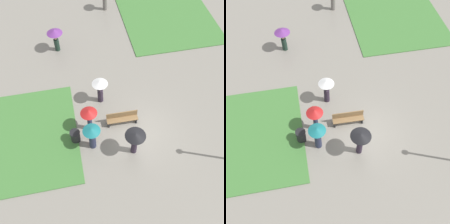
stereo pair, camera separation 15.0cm
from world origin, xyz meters
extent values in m
plane|color=gray|center=(0.00, 0.00, 0.00)|extent=(90.00, 90.00, 0.00)
cube|color=#427A38|center=(-7.05, 1.07, 0.03)|extent=(6.80, 6.98, 0.06)
cube|color=#427A38|center=(5.23, 10.76, 0.03)|extent=(7.48, 8.57, 0.06)
cube|color=brown|center=(-0.84, 0.99, 0.42)|extent=(1.91, 0.45, 0.05)
cube|color=brown|center=(-0.83, 1.17, 0.68)|extent=(1.91, 0.08, 0.45)
cube|color=#232326|center=(-1.69, 1.00, 0.20)|extent=(0.09, 0.38, 0.40)
cube|color=#232326|center=(0.02, 0.97, 0.20)|extent=(0.09, 0.38, 0.40)
cylinder|color=#232326|center=(-3.78, 0.36, 0.41)|extent=(0.55, 0.55, 0.82)
cylinder|color=black|center=(-3.78, 0.36, 0.84)|extent=(0.60, 0.60, 0.03)
cylinder|color=#2D2333|center=(-0.62, -1.03, 0.57)|extent=(0.40, 0.40, 1.14)
sphere|color=brown|center=(-0.62, -1.03, 1.24)|extent=(0.20, 0.20, 0.20)
cylinder|color=#4C4C4F|center=(-0.62, -1.03, 1.52)|extent=(0.02, 0.02, 0.35)
cone|color=black|center=(-0.62, -1.03, 1.79)|extent=(1.14, 1.14, 0.20)
cylinder|color=#282D47|center=(-2.85, -0.22, 0.54)|extent=(0.48, 0.48, 1.07)
sphere|color=#997051|center=(-2.85, -0.22, 1.18)|extent=(0.21, 0.21, 0.21)
cylinder|color=#4C4C4F|center=(-2.85, -0.22, 1.46)|extent=(0.02, 0.02, 0.35)
cone|color=#197075|center=(-2.85, -0.22, 1.73)|extent=(0.99, 0.99, 0.20)
cylinder|color=#2D2333|center=(-1.82, 3.02, 0.53)|extent=(0.50, 0.50, 1.06)
sphere|color=#997051|center=(-1.82, 3.02, 1.17)|extent=(0.22, 0.22, 0.22)
cylinder|color=#4C4C4F|center=(-1.82, 3.02, 1.45)|extent=(0.02, 0.02, 0.35)
cone|color=white|center=(-1.82, 3.02, 1.74)|extent=(0.99, 0.99, 0.24)
cylinder|color=#282D47|center=(-2.81, 1.00, 0.50)|extent=(0.38, 0.38, 1.01)
sphere|color=#997051|center=(-2.81, 1.00, 1.12)|extent=(0.22, 0.22, 0.22)
cylinder|color=#4C4C4F|center=(-2.81, 1.00, 1.40)|extent=(0.02, 0.02, 0.35)
cone|color=red|center=(-2.81, 1.00, 1.71)|extent=(0.98, 0.98, 0.25)
cylinder|color=slate|center=(0.32, 12.81, 0.57)|extent=(0.52, 0.52, 1.15)
cylinder|color=#1E3328|center=(-4.13, 8.46, 0.49)|extent=(0.53, 0.53, 0.98)
sphere|color=tan|center=(-4.13, 8.46, 1.09)|extent=(0.22, 0.22, 0.22)
cylinder|color=#4C4C4F|center=(-4.13, 8.46, 1.37)|extent=(0.02, 0.02, 0.35)
cone|color=#703389|center=(-4.13, 8.46, 1.69)|extent=(1.13, 1.13, 0.28)
camera|label=1|loc=(-3.37, -8.27, 14.47)|focal=45.00mm
camera|label=2|loc=(-3.22, -8.30, 14.47)|focal=45.00mm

